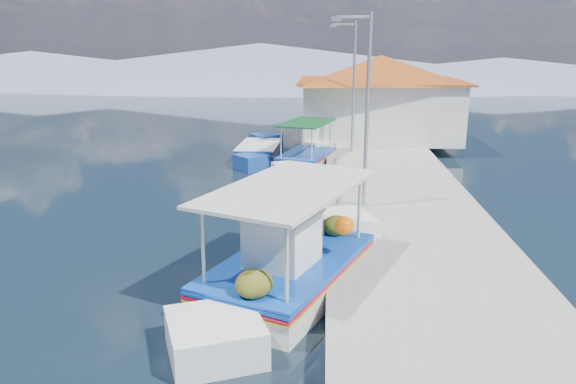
{
  "coord_description": "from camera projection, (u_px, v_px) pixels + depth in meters",
  "views": [
    {
      "loc": [
        3.33,
        -15.2,
        5.73
      ],
      "look_at": [
        2.24,
        0.66,
        1.3
      ],
      "focal_mm": 34.41,
      "sensor_mm": 36.0,
      "label": 1
    }
  ],
  "objects": [
    {
      "name": "harbor_building",
      "position": [
        380.0,
        96.0,
        29.62
      ],
      "size": [
        10.49,
        10.49,
        4.4
      ],
      "color": "silver",
      "rests_on": "quay"
    },
    {
      "name": "ground",
      "position": [
        211.0,
        239.0,
        16.36
      ],
      "size": [
        160.0,
        160.0,
        0.0
      ],
      "primitive_type": "plane",
      "color": "black",
      "rests_on": "ground"
    },
    {
      "name": "main_caique",
      "position": [
        288.0,
        268.0,
        12.92
      ],
      "size": [
        4.65,
        7.93,
        2.84
      ],
      "rotation": [
        0.0,
        0.0,
        0.4
      ],
      "color": "white",
      "rests_on": "ground"
    },
    {
      "name": "lamp_post_near",
      "position": [
        365.0,
        102.0,
        16.95
      ],
      "size": [
        1.21,
        0.14,
        6.0
      ],
      "color": "#A5A8AD",
      "rests_on": "quay"
    },
    {
      "name": "mountain_ridge",
      "position": [
        352.0,
        69.0,
        69.2
      ],
      "size": [
        171.4,
        96.0,
        5.5
      ],
      "color": "gray",
      "rests_on": "ground"
    },
    {
      "name": "lamp_post_far",
      "position": [
        352.0,
        81.0,
        25.6
      ],
      "size": [
        1.21,
        0.14,
        6.0
      ],
      "color": "#A5A8AD",
      "rests_on": "quay"
    },
    {
      "name": "caique_blue_hull",
      "position": [
        259.0,
        153.0,
        27.21
      ],
      "size": [
        2.01,
        6.3,
        1.12
      ],
      "rotation": [
        0.0,
        0.0,
        0.04
      ],
      "color": "#1A469F",
      "rests_on": "ground"
    },
    {
      "name": "bollards",
      "position": [
        337.0,
        177.0,
        20.98
      ],
      "size": [
        0.2,
        17.2,
        0.3
      ],
      "color": "#A5A8AD",
      "rests_on": "quay"
    },
    {
      "name": "caique_green_canopy",
      "position": [
        306.0,
        159.0,
        25.55
      ],
      "size": [
        2.97,
        5.92,
        2.31
      ],
      "rotation": [
        0.0,
        0.0,
        0.29
      ],
      "color": "white",
      "rests_on": "ground"
    },
    {
      "name": "quay",
      "position": [
        390.0,
        183.0,
        21.67
      ],
      "size": [
        5.0,
        44.0,
        0.5
      ],
      "primitive_type": "cube",
      "color": "#A9A59E",
      "rests_on": "ground"
    }
  ]
}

